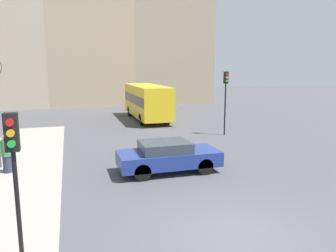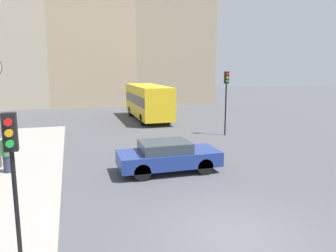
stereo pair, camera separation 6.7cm
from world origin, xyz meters
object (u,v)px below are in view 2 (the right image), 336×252
(bus_distant, at_px, (148,100))
(traffic_light_near, at_px, (12,161))
(sedan_car, at_px, (168,156))
(pedestrian_green_hoodie, at_px, (7,154))
(traffic_light_far, at_px, (226,90))

(bus_distant, relative_size, traffic_light_near, 2.38)
(sedan_car, distance_m, traffic_light_near, 7.98)
(sedan_car, bearing_deg, pedestrian_green_hoodie, 166.63)
(traffic_light_near, distance_m, pedestrian_green_hoodie, 7.79)
(bus_distant, bearing_deg, sedan_car, -99.84)
(sedan_car, distance_m, traffic_light_far, 8.79)
(bus_distant, distance_m, pedestrian_green_hoodie, 15.29)
(bus_distant, relative_size, pedestrian_green_hoodie, 5.02)
(pedestrian_green_hoodie, bearing_deg, sedan_car, -13.37)
(traffic_light_near, bearing_deg, sedan_car, 50.08)
(traffic_light_near, bearing_deg, traffic_light_far, 48.62)
(sedan_car, xyz_separation_m, traffic_light_near, (-4.98, -5.95, 1.87))
(traffic_light_near, distance_m, traffic_light_far, 16.25)
(sedan_car, relative_size, bus_distant, 0.52)
(sedan_car, xyz_separation_m, bus_distant, (2.42, 13.97, 0.96))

